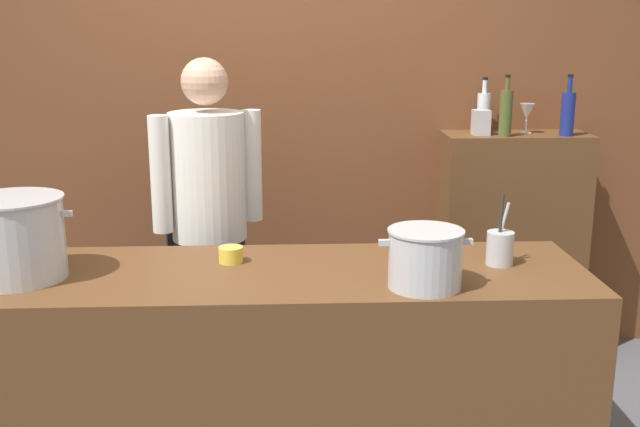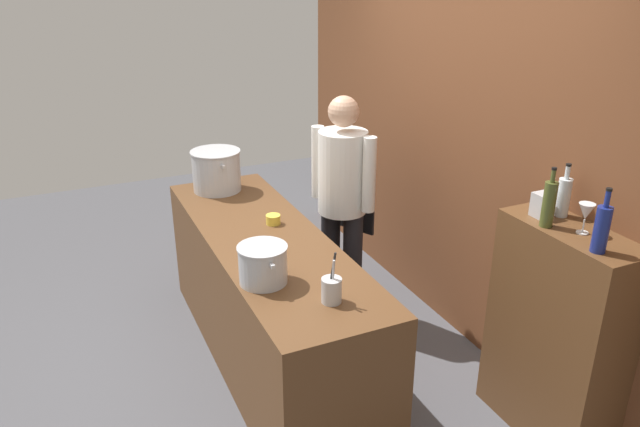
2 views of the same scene
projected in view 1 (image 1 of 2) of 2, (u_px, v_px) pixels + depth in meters
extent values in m
cube|color=brown|center=(278.00, 82.00, 4.05)|extent=(4.40, 0.10, 3.00)
cube|color=brown|center=(278.00, 381.00, 2.95)|extent=(2.34, 0.70, 0.90)
cube|color=brown|center=(510.00, 247.00, 4.11)|extent=(0.76, 0.32, 1.24)
cylinder|color=black|center=(233.00, 318.00, 3.65)|extent=(0.14, 0.14, 0.84)
cylinder|color=black|center=(193.00, 326.00, 3.55)|extent=(0.14, 0.14, 0.84)
cylinder|color=white|center=(208.00, 176.00, 3.43)|extent=(0.34, 0.34, 0.58)
cube|color=black|center=(196.00, 219.00, 3.64)|extent=(0.28, 0.15, 0.52)
cylinder|color=white|center=(252.00, 166.00, 3.53)|extent=(0.09, 0.09, 0.52)
cylinder|color=white|center=(161.00, 175.00, 3.32)|extent=(0.09, 0.09, 0.52)
sphere|color=tan|center=(204.00, 82.00, 3.32)|extent=(0.21, 0.21, 0.21)
cylinder|color=#B7BABF|center=(15.00, 239.00, 2.72)|extent=(0.35, 0.35, 0.29)
cylinder|color=#B7BABF|center=(11.00, 199.00, 2.68)|extent=(0.37, 0.37, 0.01)
cube|color=#B7BABF|center=(67.00, 213.00, 2.71)|extent=(0.04, 0.02, 0.02)
cylinder|color=#B7BABF|center=(425.00, 260.00, 2.64)|extent=(0.26, 0.26, 0.20)
cylinder|color=#B7BABF|center=(426.00, 231.00, 2.61)|extent=(0.27, 0.27, 0.01)
cube|color=#B7BABF|center=(384.00, 243.00, 2.62)|extent=(0.04, 0.02, 0.02)
cube|color=#B7BABF|center=(468.00, 241.00, 2.63)|extent=(0.04, 0.02, 0.02)
cylinder|color=#B7BABF|center=(500.00, 248.00, 2.90)|extent=(0.10, 0.10, 0.13)
cylinder|color=#B7BABF|center=(501.00, 231.00, 2.89)|extent=(0.06, 0.02, 0.22)
cylinder|color=#262626|center=(500.00, 228.00, 2.88)|extent=(0.03, 0.04, 0.25)
cylinder|color=yellow|center=(231.00, 255.00, 2.93)|extent=(0.09, 0.09, 0.06)
cylinder|color=silver|center=(483.00, 113.00, 4.00)|extent=(0.07, 0.07, 0.20)
cylinder|color=silver|center=(485.00, 86.00, 3.97)|extent=(0.02, 0.02, 0.07)
cylinder|color=black|center=(485.00, 79.00, 3.96)|extent=(0.03, 0.03, 0.01)
cylinder|color=navy|center=(568.00, 114.00, 3.86)|extent=(0.07, 0.07, 0.22)
cylinder|color=navy|center=(570.00, 85.00, 3.82)|extent=(0.02, 0.02, 0.08)
cylinder|color=black|center=(571.00, 75.00, 3.81)|extent=(0.03, 0.03, 0.01)
cylinder|color=#475123|center=(506.00, 113.00, 3.83)|extent=(0.07, 0.07, 0.23)
cylinder|color=#475123|center=(507.00, 84.00, 3.80)|extent=(0.02, 0.02, 0.07)
cylinder|color=black|center=(508.00, 76.00, 3.79)|extent=(0.03, 0.03, 0.01)
cylinder|color=silver|center=(526.00, 133.00, 3.97)|extent=(0.06, 0.06, 0.01)
cylinder|color=silver|center=(526.00, 126.00, 3.96)|extent=(0.01, 0.01, 0.07)
cone|color=silver|center=(527.00, 112.00, 3.94)|extent=(0.08, 0.08, 0.08)
cube|color=#B2B2B7|center=(481.00, 122.00, 3.90)|extent=(0.08, 0.08, 0.13)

